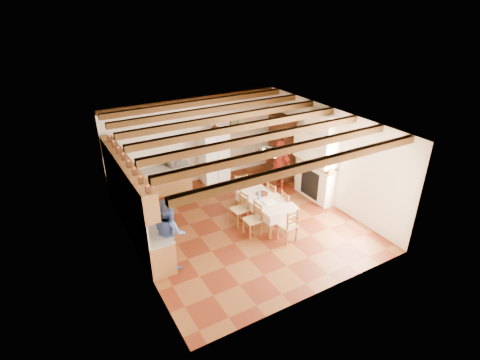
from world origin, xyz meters
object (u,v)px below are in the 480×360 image
Objects in this scene: chair_right_near at (290,206)px; person_man at (153,211)px; refrigerator at (214,157)px; dining_table at (265,202)px; chair_end_near at (288,225)px; chair_end_far at (243,191)px; hutch at (281,147)px; microwave at (175,160)px; chair_left_near at (252,219)px; chair_right_far at (275,197)px; person_woman_red at (279,165)px; chair_left_far at (239,209)px; person_woman_blue at (170,232)px.

person_man is at bearing 76.24° from chair_right_near.
refrigerator is 3.13m from dining_table.
chair_end_near and chair_end_far have the same top height.
microwave is at bearing 173.01° from hutch.
person_man is (-2.32, 1.27, 0.30)m from chair_left_near.
chair_end_far is (-2.20, -1.12, -0.64)m from hutch.
hutch is at bearing -43.53° from chair_right_far.
person_man is at bearing -163.16° from chair_end_far.
dining_table is 2.15m from person_woman_red.
microwave is at bearing -133.44° from person_woman_red.
chair_end_near is (0.72, -1.34, 0.00)m from chair_left_far.
chair_end_near is 2.98m from person_woman_red.
chair_end_near is at bearing -106.08° from person_woman_blue.
person_woman_red is at bearing -44.55° from refrigerator.
hutch is at bearing -66.07° from person_woman_blue.
chair_right_far is (1.26, 0.73, 0.00)m from chair_left_near.
chair_right_far is (-1.52, -1.90, -0.64)m from hutch.
person_woman_blue reaches higher than person_man.
hutch is (2.20, -0.86, 0.23)m from refrigerator.
chair_left_near is at bearing -51.28° from chair_end_near.
refrigerator is at bearing -46.10° from person_man.
refrigerator is at bearing 16.39° from chair_right_near.
person_woman_red is (1.53, 1.50, 0.21)m from dining_table.
chair_left_near is 0.65m from chair_left_far.
chair_end_near is (0.10, -4.18, -0.41)m from refrigerator.
refrigerator reaches higher than chair_left_near.
chair_left_near is 0.54× the size of person_woman_blue.
chair_left_near is 2.35m from person_woman_blue.
person_woman_blue is (-5.10, -2.64, -0.23)m from hutch.
chair_left_far and chair_end_near have the same top height.
person_man reaches higher than dining_table.
refrigerator is at bearing -94.79° from chair_end_near.
chair_end_near is (-0.58, -1.42, 0.00)m from chair_right_far.
chair_end_far is at bearing 139.12° from chair_left_far.
microwave is at bearing 31.49° from chair_right_far.
chair_left_far is 2.38m from person_man.
chair_left_near is 0.97m from chair_end_near.
chair_left_near is 1.00× the size of chair_end_far.
dining_table is 1.82× the size of chair_right_far.
refrigerator reaches higher than chair_left_far.
chair_end_near is 3.10m from person_woman_blue.
chair_left_near and chair_left_far have the same top height.
person_man reaches higher than chair_left_far.
chair_right_far is 0.54× the size of person_woman_red.
chair_end_near is at bearing 145.15° from chair_right_near.
person_woman_blue reaches higher than chair_left_far.
dining_table is 0.99× the size of person_woman_blue.
person_woman_red is 3.12× the size of microwave.
chair_left_far is 2.55m from person_woman_red.
person_woman_red reaches higher than person_man.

